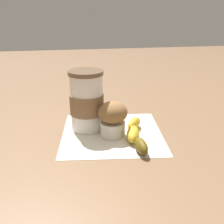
{
  "coord_description": "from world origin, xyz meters",
  "views": [
    {
      "loc": [
        -0.11,
        -0.59,
        0.3
      ],
      "look_at": [
        0.0,
        0.0,
        0.06
      ],
      "focal_mm": 42.0,
      "sensor_mm": 36.0,
      "label": 1
    }
  ],
  "objects": [
    {
      "name": "banana",
      "position": [
        0.05,
        -0.05,
        0.02
      ],
      "size": [
        0.07,
        0.18,
        0.03
      ],
      "color": "gold",
      "rests_on": "paper_napkin"
    },
    {
      "name": "paper_napkin",
      "position": [
        0.0,
        0.0,
        0.0
      ],
      "size": [
        0.28,
        0.28,
        0.0
      ],
      "primitive_type": "cube",
      "rotation": [
        0.0,
        0.0,
        -0.12
      ],
      "color": "beige",
      "rests_on": "ground_plane"
    },
    {
      "name": "muffin",
      "position": [
        0.0,
        -0.01,
        0.05
      ],
      "size": [
        0.07,
        0.07,
        0.09
      ],
      "color": "white",
      "rests_on": "paper_napkin"
    },
    {
      "name": "ground_plane",
      "position": [
        0.0,
        0.0,
        0.0
      ],
      "size": [
        3.0,
        3.0,
        0.0
      ],
      "primitive_type": "plane",
      "color": "brown"
    },
    {
      "name": "sugar_packet",
      "position": [
        -0.06,
        0.15,
        0.0
      ],
      "size": [
        0.05,
        0.06,
        0.01
      ],
      "primitive_type": "cube",
      "rotation": [
        0.0,
        0.0,
        4.31
      ],
      "color": "pink",
      "rests_on": "ground_plane"
    },
    {
      "name": "coffee_cup",
      "position": [
        -0.06,
        0.04,
        0.08
      ],
      "size": [
        0.09,
        0.09,
        0.15
      ],
      "color": "white",
      "rests_on": "paper_napkin"
    }
  ]
}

